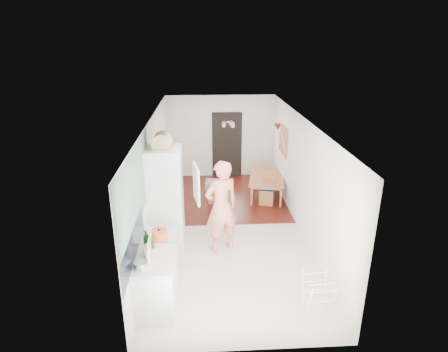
{
  "coord_description": "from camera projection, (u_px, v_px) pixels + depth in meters",
  "views": [
    {
      "loc": [
        -0.51,
        -7.49,
        4.08
      ],
      "look_at": [
        -0.08,
        0.2,
        1.21
      ],
      "focal_mm": 30.0,
      "sensor_mm": 36.0,
      "label": 1
    }
  ],
  "objects": [
    {
      "name": "bottle_a",
      "position": [
        147.0,
        245.0,
        5.75
      ],
      "size": [
        0.09,
        0.09,
        0.33
      ],
      "primitive_type": "cylinder",
      "rotation": [
        0.0,
        0.0,
        -0.26
      ],
      "color": "#153F16",
      "rests_on": "worktop"
    },
    {
      "name": "pinboard",
      "position": [
        283.0,
        140.0,
        9.78
      ],
      "size": [
        0.03,
        0.9,
        0.7
      ],
      "primitive_type": "cube",
      "color": "tan",
      "rests_on": "room_shell"
    },
    {
      "name": "dining_table",
      "position": [
        268.0,
        188.0,
        10.14
      ],
      "size": [
        0.98,
        1.47,
        0.48
      ],
      "primitive_type": "imported",
      "rotation": [
        0.0,
        0.0,
        1.4
      ],
      "color": "#AA6E43",
      "rests_on": "floor"
    },
    {
      "name": "pinboard_frame",
      "position": [
        283.0,
        140.0,
        9.78
      ],
      "size": [
        0.0,
        0.94,
        0.74
      ],
      "primitive_type": "cube",
      "color": "#AA6E43",
      "rests_on": "room_shell"
    },
    {
      "name": "worktop",
      "position": [
        154.0,
        260.0,
        5.69
      ],
      "size": [
        0.62,
        0.92,
        0.06
      ],
      "primitive_type": "cube",
      "color": "silver",
      "rests_on": "room_shell"
    },
    {
      "name": "dining_chair",
      "position": [
        267.0,
        189.0,
        9.61
      ],
      "size": [
        0.43,
        0.43,
        0.84
      ],
      "primitive_type": null,
      "rotation": [
        0.0,
        0.0,
        -0.25
      ],
      "color": "#AA6E43",
      "rests_on": "floor"
    },
    {
      "name": "fridge_door",
      "position": [
        196.0,
        184.0,
        6.87
      ],
      "size": [
        0.14,
        0.56,
        0.7
      ],
      "primitive_type": "cube",
      "rotation": [
        0.0,
        0.0,
        -1.4
      ],
      "color": "silver",
      "rests_on": "room_shell"
    },
    {
      "name": "pepper_mill_back",
      "position": [
        147.0,
        239.0,
        6.0
      ],
      "size": [
        0.08,
        0.08,
        0.22
      ],
      "primitive_type": "cylinder",
      "rotation": [
        0.0,
        0.0,
        0.34
      ],
      "color": "#DCB874",
      "rests_on": "worktop"
    },
    {
      "name": "person",
      "position": [
        221.0,
        199.0,
        7.29
      ],
      "size": [
        0.96,
        0.81,
        2.24
      ],
      "primitive_type": "imported",
      "rotation": [
        0.0,
        0.0,
        3.54
      ],
      "color": "#F08369",
      "rests_on": "floor"
    },
    {
      "name": "drying_rack",
      "position": [
        317.0,
        298.0,
        5.66
      ],
      "size": [
        0.42,
        0.38,
        0.74
      ],
      "primitive_type": null,
      "rotation": [
        0.0,
        0.0,
        0.12
      ],
      "color": "silver",
      "rests_on": "floor"
    },
    {
      "name": "steel_pan",
      "position": [
        141.0,
        265.0,
        5.42
      ],
      "size": [
        0.22,
        0.22,
        0.11
      ],
      "primitive_type": "cylinder",
      "rotation": [
        0.0,
        0.0,
        -0.04
      ],
      "color": "silver",
      "rests_on": "worktop"
    },
    {
      "name": "grey_drape",
      "position": [
        213.0,
        185.0,
        9.65
      ],
      "size": [
        0.44,
        0.44,
        0.18
      ],
      "primitive_type": "cube",
      "rotation": [
        0.0,
        0.0,
        -0.08
      ],
      "color": "gray",
      "rests_on": "stool"
    },
    {
      "name": "wood_floor_overlay",
      "position": [
        223.0,
        196.0,
        10.19
      ],
      "size": [
        3.2,
        3.3,
        0.01
      ],
      "primitive_type": "cube",
      "color": "#4F1912",
      "rests_on": "room_shell"
    },
    {
      "name": "cooker_top",
      "position": [
        159.0,
        235.0,
        6.39
      ],
      "size": [
        0.6,
        0.6,
        0.04
      ],
      "primitive_type": "cube",
      "color": "silver",
      "rests_on": "room_shell"
    },
    {
      "name": "pepper_mill_front",
      "position": [
        151.0,
        242.0,
        5.94
      ],
      "size": [
        0.07,
        0.07,
        0.2
      ],
      "primitive_type": "cylinder",
      "rotation": [
        0.0,
        0.0,
        0.33
      ],
      "color": "#DCB874",
      "rests_on": "worktop"
    },
    {
      "name": "chopping_boards",
      "position": [
        149.0,
        247.0,
        5.62
      ],
      "size": [
        0.11,
        0.29,
        0.4
      ],
      "primitive_type": null,
      "rotation": [
        0.0,
        0.0,
        0.23
      ],
      "color": "#DCB874",
      "rests_on": "worktop"
    },
    {
      "name": "doorway_recess",
      "position": [
        227.0,
        145.0,
        11.38
      ],
      "size": [
        0.9,
        0.04,
        2.0
      ],
      "primitive_type": "cube",
      "color": "black",
      "rests_on": "room_shell"
    },
    {
      "name": "tile_splashback",
      "position": [
        134.0,
        246.0,
        5.59
      ],
      "size": [
        0.02,
        1.9,
        0.5
      ],
      "primitive_type": "cube",
      "color": "black",
      "rests_on": "room_shell"
    },
    {
      "name": "red_casserole",
      "position": [
        159.0,
        235.0,
        6.2
      ],
      "size": [
        0.33,
        0.33,
        0.16
      ],
      "primitive_type": "cylinder",
      "rotation": [
        0.0,
        0.0,
        0.22
      ],
      "color": "#D54D1D",
      "rests_on": "cooker_top"
    },
    {
      "name": "room_shell",
      "position": [
        228.0,
        177.0,
        8.02
      ],
      "size": [
        3.2,
        7.0,
        2.5
      ],
      "primitive_type": null,
      "color": "silver",
      "rests_on": "ground"
    },
    {
      "name": "floor",
      "position": [
        228.0,
        229.0,
        8.46
      ],
      "size": [
        3.2,
        7.0,
        0.01
      ],
      "primitive_type": "cube",
      "color": "beige",
      "rests_on": "ground"
    },
    {
      "name": "fridge_interior",
      "position": [
        181.0,
        178.0,
        7.14
      ],
      "size": [
        0.02,
        0.52,
        0.66
      ],
      "primitive_type": "cube",
      "color": "white",
      "rests_on": "room_shell"
    },
    {
      "name": "bread_bin",
      "position": [
        162.0,
        142.0,
        6.9
      ],
      "size": [
        0.43,
        0.42,
        0.2
      ],
      "primitive_type": null,
      "rotation": [
        0.0,
        0.0,
        -0.14
      ],
      "color": "#DCB874",
      "rests_on": "fridge_housing"
    },
    {
      "name": "range_cooker",
      "position": [
        161.0,
        258.0,
        6.55
      ],
      "size": [
        0.6,
        0.6,
        0.88
      ],
      "primitive_type": "cube",
      "color": "silver",
      "rests_on": "room_shell"
    },
    {
      "name": "fridge_housing",
      "position": [
        166.0,
        201.0,
        7.29
      ],
      "size": [
        0.66,
        0.66,
        2.15
      ],
      "primitive_type": "cube",
      "color": "silver",
      "rests_on": "room_shell"
    },
    {
      "name": "bottle_c",
      "position": [
        147.0,
        255.0,
        5.56
      ],
      "size": [
        0.12,
        0.12,
        0.24
      ],
      "primitive_type": "cylinder",
      "rotation": [
        0.0,
        0.0,
        -0.2
      ],
      "color": "beige",
      "rests_on": "worktop"
    },
    {
      "name": "held_bottle",
      "position": [
        229.0,
        197.0,
        7.15
      ],
      "size": [
        0.05,
        0.05,
        0.25
      ],
      "primitive_type": "cylinder",
      "color": "#153F16",
      "rests_on": "person"
    },
    {
      "name": "wall_sconce",
      "position": [
        278.0,
        127.0,
        10.32
      ],
      "size": [
        0.18,
        0.18,
        0.16
      ],
      "primitive_type": "cone",
      "color": "maroon",
      "rests_on": "room_shell"
    },
    {
      "name": "base_cabinet",
      "position": [
        156.0,
        285.0,
        5.86
      ],
      "size": [
        0.6,
        0.9,
        0.86
      ],
      "primitive_type": "cube",
      "color": "silver",
      "rests_on": "room_shell"
    },
    {
      "name": "sage_wall_panel",
      "position": [
        136.0,
        189.0,
        5.86
      ],
      "size": [
        0.02,
        3.0,
        1.3
      ],
      "primitive_type": "cube",
      "color": "slate",
      "rests_on": "room_shell"
    },
    {
      "name": "bottle_b",
      "position": [
        153.0,
        241.0,
        5.93
      ],
      "size": [
        0.07,
        0.07,
        0.25
      ],
      "primitive_type": "cylinder",
      "rotation": [
        0.0,
        0.0,
        -0.14
      ],
      "color": "#153F16",
      "rests_on": "worktop"
    },
    {
      "name": "stool",
      "position": [
        214.0,
        195.0,
        9.77
      ],
      "size": [
        0.32,
        0.32,
        0.41
      ],
      "primitive_type": null,
      "rotation": [
        0.0,
        0.0,
        -0.03
      ],
      "color": "#AA6E43",
      "rests_on": "floor"
    }
  ]
}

